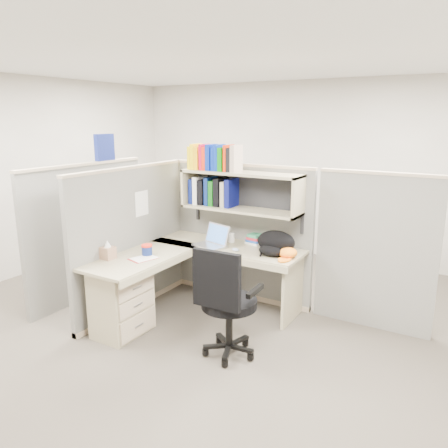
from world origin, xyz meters
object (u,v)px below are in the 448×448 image
Objects in this scene: laptop at (210,236)px; backpack at (274,243)px; desk at (151,287)px; snack_canister at (147,250)px; task_chair at (227,319)px.

laptop is 0.74m from backpack.
desk is 15.10× the size of snack_canister.
desk is at bearing -145.05° from backpack.
task_chair is (0.98, -0.13, -0.06)m from desk.
backpack is at bearing 39.75° from desk.
backpack is 3.60× the size of snack_canister.
snack_canister is (-1.14, -0.71, -0.06)m from backpack.
laptop is 0.84× the size of backpack.
backpack is 1.07m from task_chair.
desk is 1.64× the size of task_chair.
backpack reaches higher than snack_canister.
backpack is (1.00, 0.83, 0.41)m from desk.
backpack is at bearing 89.07° from task_chair.
desk is 4.98× the size of laptop.
laptop is 3.03× the size of snack_canister.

